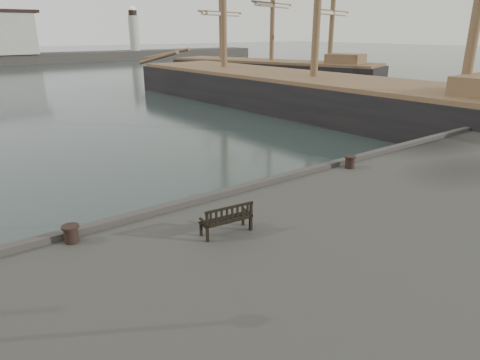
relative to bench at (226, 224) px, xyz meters
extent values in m
plane|color=black|center=(1.26, 2.47, -1.82)|extent=(400.00, 400.00, 0.00)
cylinder|color=#A7A49A|center=(39.26, 94.47, 4.18)|extent=(2.40, 2.40, 8.00)
sphere|color=silver|center=(39.26, 94.47, 9.58)|extent=(1.61, 1.61, 1.61)
cube|color=black|center=(0.00, 0.02, 0.13)|extent=(1.44, 0.63, 0.04)
cube|color=black|center=(-0.02, -0.18, 0.34)|extent=(1.40, 0.21, 0.42)
cube|color=black|center=(0.00, 0.02, -0.06)|extent=(1.35, 0.55, 0.39)
cylinder|color=black|center=(-3.44, 1.94, -0.03)|extent=(0.47, 0.47, 0.46)
cylinder|color=black|center=(7.15, 1.78, -0.02)|extent=(0.52, 0.52, 0.48)
cube|color=black|center=(21.41, 17.51, -1.37)|extent=(10.74, 45.16, 4.48)
cube|color=brown|center=(21.41, 17.51, 1.02)|extent=(10.26, 44.25, 0.30)
cube|color=black|center=(33.49, 36.95, -1.39)|extent=(15.96, 30.11, 4.24)
cube|color=brown|center=(33.49, 36.95, 0.88)|extent=(15.46, 29.44, 0.30)
camera|label=1|loc=(-5.86, -8.41, 4.84)|focal=32.00mm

